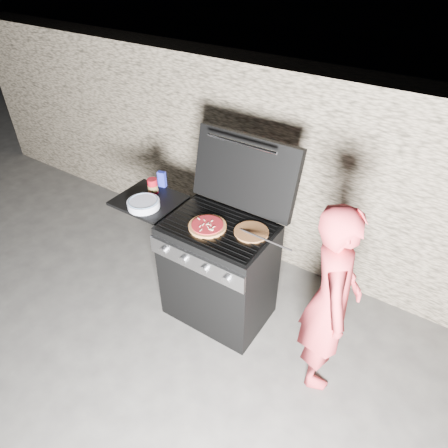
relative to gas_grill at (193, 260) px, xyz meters
The scene contains 10 objects.
ground 0.52m from the gas_grill, ahead, with size 50.00×50.00×0.00m, color #393735.
stone_wall 1.17m from the gas_grill, 76.61° to the left, with size 8.00×0.35×1.80m, color tan.
gas_grill is the anchor object (origin of this frame).
pizza_topped 0.51m from the gas_grill, 15.70° to the right, with size 0.27×0.27×0.03m, color #E0B752, non-canonical shape.
pizza_plain 0.68m from the gas_grill, ahead, with size 0.25×0.25×0.01m, color #CE7E4C.
sauce_jar 0.69m from the gas_grill, 167.78° to the left, with size 0.08×0.08×0.12m, color #A60E1B.
blue_carton 0.72m from the gas_grill, 154.80° to the left, with size 0.06×0.04×0.14m, color #1F289E.
plate_stack 0.61m from the gas_grill, 164.65° to the right, with size 0.25×0.25×0.06m, color white.
person 1.19m from the gas_grill, ahead, with size 0.53×0.35×1.45m, color #D63942.
tongs 0.79m from the gas_grill, ahead, with size 0.01×0.01×0.50m, color black.
Camera 1 is at (1.29, -1.90, 2.65)m, focal length 32.00 mm.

